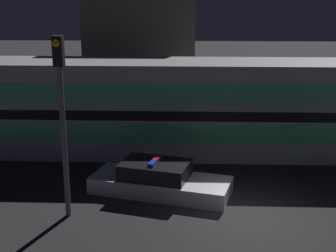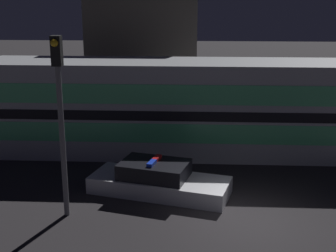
# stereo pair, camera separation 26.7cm
# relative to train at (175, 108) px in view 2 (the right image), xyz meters

# --- Properties ---
(ground_plane) EXTENTS (120.00, 120.00, 0.00)m
(ground_plane) POSITION_rel_train_xyz_m (2.53, -6.73, -2.08)
(ground_plane) COLOR #262326
(train) EXTENTS (16.63, 3.12, 4.16)m
(train) POSITION_rel_train_xyz_m (0.00, 0.00, 0.00)
(train) COLOR #B7BABF
(train) RESTS_ON ground_plane
(police_car) EXTENTS (5.30, 3.06, 1.28)m
(police_car) POSITION_rel_train_xyz_m (-0.41, -4.62, -1.61)
(police_car) COLOR silver
(police_car) RESTS_ON ground_plane
(traffic_light_corner) EXTENTS (0.30, 0.46, 5.79)m
(traffic_light_corner) POSITION_rel_train_xyz_m (-3.26, -6.56, 1.50)
(traffic_light_corner) COLOR slate
(traffic_light_corner) RESTS_ON ground_plane
(building_left) EXTENTS (6.06, 4.12, 8.10)m
(building_left) POSITION_rel_train_xyz_m (-2.05, 6.64, 1.97)
(building_left) COLOR #47423D
(building_left) RESTS_ON ground_plane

